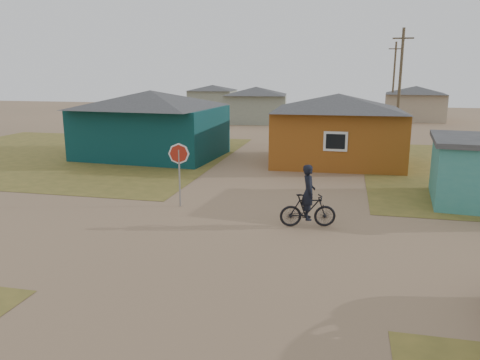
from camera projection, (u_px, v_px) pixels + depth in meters
name	position (u px, v px, depth m)	size (l,w,h in m)	color
ground	(239.00, 245.00, 14.04)	(120.00, 120.00, 0.00)	#937355
grass_nw	(68.00, 154.00, 29.40)	(20.00, 18.00, 0.00)	olive
house_teal	(152.00, 123.00, 28.23)	(8.93, 7.08, 4.00)	#093033
house_yellow	(337.00, 128.00, 26.35)	(7.72, 6.76, 3.90)	#904D16
house_pale_west	(256.00, 104.00, 47.21)	(7.04, 6.15, 3.60)	gray
house_beige_east	(415.00, 103.00, 49.47)	(6.95, 6.05, 3.60)	tan
house_pale_north	(213.00, 98.00, 60.35)	(6.28, 5.81, 3.40)	gray
utility_pole_near	(400.00, 85.00, 32.60)	(1.40, 0.20, 8.00)	brown
utility_pole_far	(394.00, 81.00, 47.59)	(1.40, 0.20, 8.00)	brown
stop_sign	(179.00, 160.00, 17.69)	(0.79, 0.24, 2.47)	gray
cyclist	(308.00, 204.00, 15.57)	(1.95, 0.94, 2.12)	black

